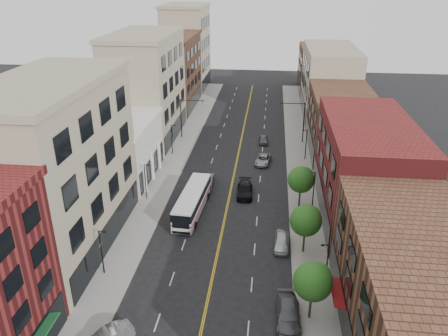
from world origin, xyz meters
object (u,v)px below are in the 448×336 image
(car_parked_mid, at_px, (288,314))
(car_lane_b, at_px, (263,160))
(car_lane_a, at_px, (245,190))
(car_lane_c, at_px, (263,140))
(city_bus, at_px, (192,200))
(car_lane_behind, at_px, (207,181))
(car_parked_far, at_px, (282,242))

(car_parked_mid, distance_m, car_lane_b, 34.41)
(car_lane_a, xyz_separation_m, car_lane_c, (2.00, 20.17, -0.11))
(city_bus, xyz_separation_m, car_lane_c, (8.31, 25.62, -1.04))
(car_parked_mid, xyz_separation_m, car_lane_c, (-3.35, 43.45, -0.11))
(car_parked_mid, distance_m, car_lane_behind, 27.61)
(city_bus, bearing_deg, car_lane_b, 66.28)
(car_lane_behind, distance_m, car_lane_b, 11.79)
(city_bus, relative_size, car_lane_c, 3.03)
(city_bus, distance_m, car_lane_c, 26.96)
(car_lane_behind, xyz_separation_m, car_lane_c, (7.55, 18.08, -0.18))
(car_parked_mid, relative_size, car_lane_b, 1.10)
(car_lane_a, height_order, car_lane_c, car_lane_a)
(car_lane_a, bearing_deg, car_parked_mid, -79.76)
(car_lane_behind, relative_size, car_lane_a, 0.96)
(car_parked_far, bearing_deg, car_parked_mid, -85.73)
(car_parked_mid, bearing_deg, car_lane_a, 101.27)
(city_bus, height_order, car_lane_behind, city_bus)
(car_parked_mid, bearing_deg, car_lane_behind, 111.59)
(car_parked_far, distance_m, car_lane_a, 12.99)
(car_parked_mid, xyz_separation_m, car_lane_b, (-3.16, 34.26, -0.10))
(city_bus, relative_size, car_parked_far, 2.74)
(car_lane_behind, xyz_separation_m, car_lane_a, (5.55, -2.09, -0.07))
(car_lane_behind, distance_m, car_lane_c, 19.59)
(car_parked_far, relative_size, car_lane_b, 0.88)
(car_parked_far, xyz_separation_m, car_lane_c, (-2.91, 32.20, -0.07))
(car_parked_mid, relative_size, car_lane_behind, 1.04)
(city_bus, bearing_deg, car_parked_mid, -53.21)
(city_bus, height_order, car_lane_b, city_bus)
(car_parked_mid, height_order, car_lane_behind, car_lane_behind)
(city_bus, relative_size, car_lane_behind, 2.28)
(car_parked_far, bearing_deg, car_lane_c, 97.19)
(car_lane_behind, xyz_separation_m, car_lane_b, (7.73, 8.90, -0.17))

